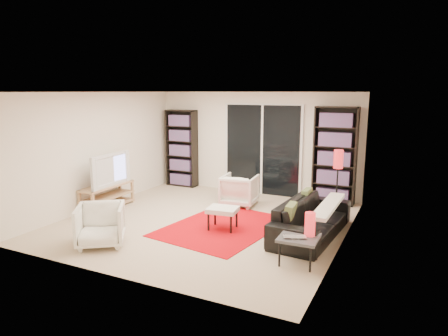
{
  "coord_description": "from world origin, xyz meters",
  "views": [
    {
      "loc": [
        3.46,
        -6.29,
        2.41
      ],
      "look_at": [
        0.25,
        0.3,
        1.0
      ],
      "focal_mm": 32.0,
      "sensor_mm": 36.0,
      "label": 1
    }
  ],
  "objects_px": {
    "ottoman": "(223,211)",
    "side_table": "(299,239)",
    "armchair_back": "(239,190)",
    "floor_lamp": "(338,166)",
    "armchair_front": "(101,225)",
    "tv_stand": "(107,196)",
    "bookshelf_left": "(182,148)",
    "sofa": "(312,218)",
    "bookshelf_right": "(335,156)"
  },
  "relations": [
    {
      "from": "side_table",
      "to": "floor_lamp",
      "type": "bearing_deg",
      "value": 88.42
    },
    {
      "from": "side_table",
      "to": "floor_lamp",
      "type": "xyz_separation_m",
      "value": [
        0.07,
        2.42,
        0.64
      ]
    },
    {
      "from": "sofa",
      "to": "floor_lamp",
      "type": "height_order",
      "value": "floor_lamp"
    },
    {
      "from": "armchair_front",
      "to": "side_table",
      "type": "bearing_deg",
      "value": -22.03
    },
    {
      "from": "tv_stand",
      "to": "armchair_back",
      "type": "bearing_deg",
      "value": 30.78
    },
    {
      "from": "tv_stand",
      "to": "sofa",
      "type": "bearing_deg",
      "value": 3.6
    },
    {
      "from": "ottoman",
      "to": "bookshelf_left",
      "type": "bearing_deg",
      "value": 133.56
    },
    {
      "from": "bookshelf_left",
      "to": "side_table",
      "type": "distance_m",
      "value": 5.28
    },
    {
      "from": "tv_stand",
      "to": "armchair_front",
      "type": "relative_size",
      "value": 1.74
    },
    {
      "from": "ottoman",
      "to": "floor_lamp",
      "type": "relative_size",
      "value": 0.43
    },
    {
      "from": "bookshelf_right",
      "to": "tv_stand",
      "type": "bearing_deg",
      "value": -149.62
    },
    {
      "from": "ottoman",
      "to": "side_table",
      "type": "height_order",
      "value": "same"
    },
    {
      "from": "ottoman",
      "to": "side_table",
      "type": "xyz_separation_m",
      "value": [
        1.6,
        -0.8,
        0.02
      ]
    },
    {
      "from": "sofa",
      "to": "ottoman",
      "type": "height_order",
      "value": "sofa"
    },
    {
      "from": "bookshelf_left",
      "to": "tv_stand",
      "type": "bearing_deg",
      "value": -97.31
    },
    {
      "from": "tv_stand",
      "to": "floor_lamp",
      "type": "bearing_deg",
      "value": 18.8
    },
    {
      "from": "armchair_front",
      "to": "side_table",
      "type": "distance_m",
      "value": 3.09
    },
    {
      "from": "floor_lamp",
      "to": "ottoman",
      "type": "bearing_deg",
      "value": -135.83
    },
    {
      "from": "armchair_front",
      "to": "floor_lamp",
      "type": "xyz_separation_m",
      "value": [
        3.08,
        3.12,
        0.67
      ]
    },
    {
      "from": "armchair_back",
      "to": "side_table",
      "type": "height_order",
      "value": "armchair_back"
    },
    {
      "from": "armchair_back",
      "to": "ottoman",
      "type": "height_order",
      "value": "armchair_back"
    },
    {
      "from": "ottoman",
      "to": "side_table",
      "type": "bearing_deg",
      "value": -26.7
    },
    {
      "from": "armchair_back",
      "to": "side_table",
      "type": "bearing_deg",
      "value": 123.46
    },
    {
      "from": "tv_stand",
      "to": "armchair_back",
      "type": "xyz_separation_m",
      "value": [
        2.39,
        1.42,
        0.07
      ]
    },
    {
      "from": "bookshelf_left",
      "to": "armchair_front",
      "type": "xyz_separation_m",
      "value": [
        1.01,
        -4.06,
        -0.64
      ]
    },
    {
      "from": "sofa",
      "to": "side_table",
      "type": "bearing_deg",
      "value": -170.67
    },
    {
      "from": "armchair_back",
      "to": "floor_lamp",
      "type": "distance_m",
      "value": 2.13
    },
    {
      "from": "bookshelf_right",
      "to": "sofa",
      "type": "xyz_separation_m",
      "value": [
        0.07,
        -2.17,
        -0.74
      ]
    },
    {
      "from": "armchair_back",
      "to": "floor_lamp",
      "type": "relative_size",
      "value": 0.55
    },
    {
      "from": "sofa",
      "to": "floor_lamp",
      "type": "bearing_deg",
      "value": -3.84
    },
    {
      "from": "armchair_front",
      "to": "sofa",
      "type": "bearing_deg",
      "value": -2.17
    },
    {
      "from": "bookshelf_left",
      "to": "armchair_back",
      "type": "height_order",
      "value": "bookshelf_left"
    },
    {
      "from": "bookshelf_left",
      "to": "armchair_back",
      "type": "relative_size",
      "value": 2.68
    },
    {
      "from": "sofa",
      "to": "armchair_back",
      "type": "bearing_deg",
      "value": 62.1
    },
    {
      "from": "bookshelf_left",
      "to": "ottoman",
      "type": "xyz_separation_m",
      "value": [
        2.43,
        -2.56,
        -0.63
      ]
    },
    {
      "from": "bookshelf_left",
      "to": "tv_stand",
      "type": "distance_m",
      "value": 2.56
    },
    {
      "from": "floor_lamp",
      "to": "armchair_back",
      "type": "bearing_deg",
      "value": -177.8
    },
    {
      "from": "armchair_front",
      "to": "tv_stand",
      "type": "bearing_deg",
      "value": 94.1
    },
    {
      "from": "bookshelf_left",
      "to": "floor_lamp",
      "type": "height_order",
      "value": "bookshelf_left"
    },
    {
      "from": "armchair_front",
      "to": "armchair_back",
      "type": "bearing_deg",
      "value": 35.61
    },
    {
      "from": "armchair_back",
      "to": "side_table",
      "type": "relative_size",
      "value": 1.3
    },
    {
      "from": "armchair_back",
      "to": "sofa",
      "type": "bearing_deg",
      "value": 141.56
    },
    {
      "from": "armchair_front",
      "to": "side_table",
      "type": "height_order",
      "value": "armchair_front"
    },
    {
      "from": "sofa",
      "to": "ottoman",
      "type": "relative_size",
      "value": 3.71
    },
    {
      "from": "armchair_back",
      "to": "bookshelf_left",
      "type": "bearing_deg",
      "value": -32.54
    },
    {
      "from": "bookshelf_left",
      "to": "ottoman",
      "type": "bearing_deg",
      "value": -46.44
    },
    {
      "from": "bookshelf_right",
      "to": "floor_lamp",
      "type": "distance_m",
      "value": 0.97
    },
    {
      "from": "armchair_back",
      "to": "armchair_front",
      "type": "relative_size",
      "value": 1.0
    },
    {
      "from": "sofa",
      "to": "ottoman",
      "type": "bearing_deg",
      "value": 108.53
    },
    {
      "from": "bookshelf_right",
      "to": "armchair_back",
      "type": "height_order",
      "value": "bookshelf_right"
    }
  ]
}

